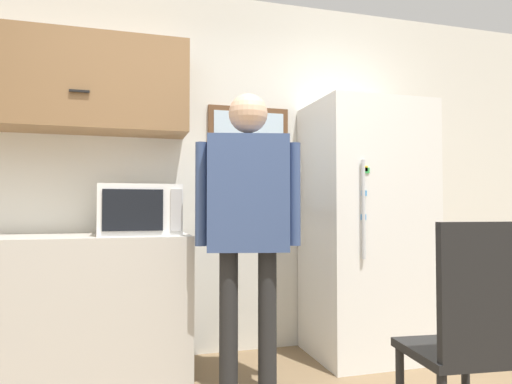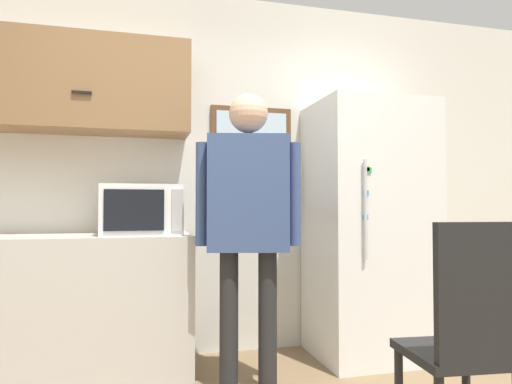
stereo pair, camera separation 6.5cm
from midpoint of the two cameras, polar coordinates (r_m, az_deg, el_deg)
name	(u,v)px [view 1 (the left image)]	position (r m, az deg, el deg)	size (l,w,h in m)	color
back_wall	(194,172)	(3.45, -8.29, 2.53)	(6.00, 0.06, 2.70)	silver
counter	(12,312)	(3.21, -28.73, -13.02)	(2.11, 0.62, 0.91)	#BCB7AD
upper_cabinets	(21,80)	(3.37, -27.85, 12.31)	(2.11, 0.38, 0.63)	olive
microwave	(140,210)	(3.04, -14.92, -2.17)	(0.50, 0.42, 0.32)	white
person	(248,207)	(2.69, -1.69, -1.91)	(0.61, 0.32, 1.76)	black
refrigerator	(366,229)	(3.47, 13.03, -4.51)	(0.81, 0.72, 1.85)	white
chair	(467,332)	(2.23, 24.04, -15.71)	(0.45, 0.45, 1.02)	black
window	(249,161)	(3.50, -1.47, 3.87)	(0.63, 0.05, 0.83)	brown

